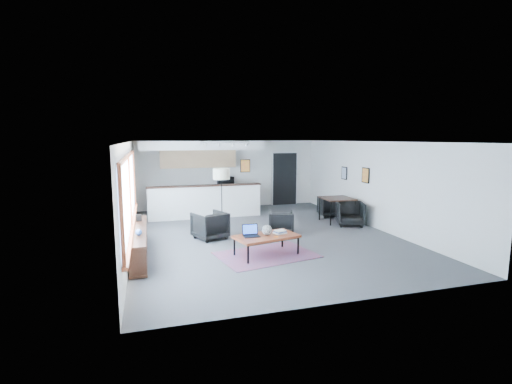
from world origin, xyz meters
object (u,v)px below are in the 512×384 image
object	(u,v)px
laptop	(251,233)
dining_chair_far	(330,207)
coffee_table	(266,237)
ceramic_pot	(267,230)
book_stack	(280,232)
floor_lamp	(221,176)
armchair_right	(281,221)
dining_table	(337,200)
dining_chair_near	(350,214)
armchair_left	(210,224)
microwave	(225,180)

from	to	relation	value
laptop	dining_chair_far	distance (m)	5.15
coffee_table	dining_chair_far	world-z (taller)	dining_chair_far
laptop	ceramic_pot	distance (m)	0.38
coffee_table	ceramic_pot	world-z (taller)	ceramic_pot
book_stack	floor_lamp	distance (m)	3.36
armchair_right	dining_table	xyz separation A→B (m)	(2.24, 0.85, 0.37)
dining_chair_near	book_stack	bearing A→B (deg)	-126.45
coffee_table	laptop	xyz separation A→B (m)	(-0.36, 0.07, 0.11)
floor_lamp	dining_chair_far	distance (m)	4.09
coffee_table	laptop	size ratio (longest dim) A/B	4.33
armchair_left	armchair_right	bearing A→B (deg)	157.49
ceramic_pot	dining_chair_far	world-z (taller)	ceramic_pot
floor_lamp	dining_table	world-z (taller)	floor_lamp
floor_lamp	dining_chair_far	size ratio (longest dim) A/B	2.78
armchair_right	floor_lamp	xyz separation A→B (m)	(-1.44, 1.38, 1.20)
armchair_left	dining_chair_far	distance (m)	4.81
laptop	dining_chair_far	xyz separation A→B (m)	(3.83, 3.44, -0.22)
laptop	armchair_left	size ratio (longest dim) A/B	0.45
book_stack	microwave	size ratio (longest dim) A/B	0.58
ceramic_pot	armchair_left	bearing A→B (deg)	120.24
coffee_table	dining_chair_near	world-z (taller)	dining_chair_near
microwave	armchair_left	bearing A→B (deg)	-114.91
coffee_table	laptop	world-z (taller)	laptop
dining_chair_near	floor_lamp	bearing A→B (deg)	-175.78
laptop	floor_lamp	size ratio (longest dim) A/B	0.20
laptop	book_stack	world-z (taller)	laptop
armchair_left	dining_chair_near	bearing A→B (deg)	160.98
floor_lamp	dining_chair_near	world-z (taller)	floor_lamp
book_stack	armchair_left	size ratio (longest dim) A/B	0.40
book_stack	dining_table	xyz separation A→B (m)	(2.90, 2.57, 0.21)
dining_chair_far	microwave	world-z (taller)	microwave
laptop	dining_chair_near	world-z (taller)	laptop
ceramic_pot	dining_table	bearing A→B (deg)	39.12
dining_chair_far	microwave	distance (m)	4.07
floor_lamp	dining_chair_near	size ratio (longest dim) A/B	2.57
book_stack	floor_lamp	size ratio (longest dim) A/B	0.18
laptop	dining_chair_far	world-z (taller)	laptop
book_stack	armchair_right	world-z (taller)	armchair_right
coffee_table	floor_lamp	bearing A→B (deg)	84.22
ceramic_pot	microwave	distance (m)	5.91
dining_table	dining_chair_far	size ratio (longest dim) A/B	1.51
laptop	book_stack	size ratio (longest dim) A/B	1.12
floor_lamp	microwave	world-z (taller)	floor_lamp
armchair_left	floor_lamp	bearing A→B (deg)	-136.27
ceramic_pot	book_stack	xyz separation A→B (m)	(0.34, 0.07, -0.08)
book_stack	armchair_right	size ratio (longest dim) A/B	0.46
book_stack	dining_table	size ratio (longest dim) A/B	0.34
ceramic_pot	dining_chair_near	world-z (taller)	ceramic_pot
ceramic_pot	floor_lamp	bearing A→B (deg)	97.77
dining_chair_near	microwave	xyz separation A→B (m)	(-3.14, 3.81, 0.77)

